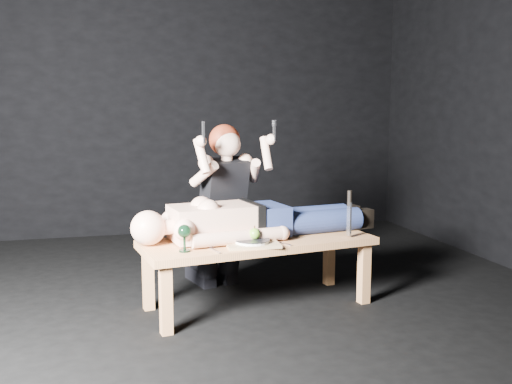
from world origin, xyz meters
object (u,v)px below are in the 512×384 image
(serving_tray, at_px, (252,244))
(goblet, at_px, (184,238))
(table, at_px, (258,273))
(carving_knife, at_px, (349,214))
(lying_man, at_px, (259,215))
(kneeling_woman, at_px, (219,204))

(serving_tray, distance_m, goblet, 0.43)
(table, height_order, carving_knife, carving_knife)
(goblet, distance_m, carving_knife, 1.10)
(lying_man, height_order, goblet, lying_man)
(table, xyz_separation_m, lying_man, (0.03, 0.10, 0.36))
(goblet, bearing_deg, serving_tray, 6.31)
(table, relative_size, lying_man, 0.96)
(table, height_order, serving_tray, serving_tray)
(kneeling_woman, bearing_deg, carving_knife, -53.23)
(carving_knife, bearing_deg, lying_man, 151.16)
(table, distance_m, carving_knife, 0.71)
(kneeling_woman, bearing_deg, table, -87.18)
(carving_knife, bearing_deg, table, 161.47)
(table, bearing_deg, kneeling_woman, 99.37)
(table, distance_m, kneeling_woman, 0.63)
(kneeling_woman, xyz_separation_m, goblet, (-0.34, -0.69, -0.08))
(lying_man, bearing_deg, table, -116.23)
(carving_knife, bearing_deg, goblet, 176.97)
(kneeling_woman, bearing_deg, lying_man, -78.69)
(lying_man, height_order, kneeling_woman, kneeling_woman)
(serving_tray, relative_size, carving_knife, 1.04)
(lying_man, height_order, carving_knife, carving_knife)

